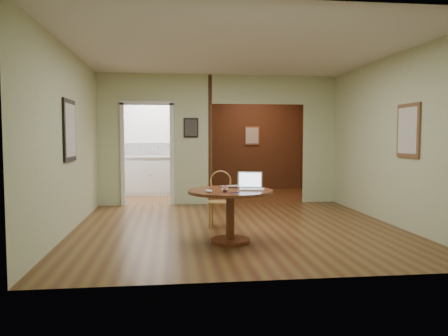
{
  "coord_description": "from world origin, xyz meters",
  "views": [
    {
      "loc": [
        -1.0,
        -6.6,
        1.4
      ],
      "look_at": [
        -0.23,
        -0.2,
        0.95
      ],
      "focal_mm": 35.0,
      "sensor_mm": 36.0,
      "label": 1
    }
  ],
  "objects": [
    {
      "name": "open_laptop",
      "position": [
        0.05,
        -0.89,
        0.77
      ],
      "size": [
        0.37,
        0.35,
        0.23
      ],
      "rotation": [
        0.0,
        0.0,
        -0.22
      ],
      "color": "white",
      "rests_on": "dining_table"
    },
    {
      "name": "room_shell",
      "position": [
        -0.47,
        3.1,
        1.29
      ],
      "size": [
        5.2,
        7.5,
        5.0
      ],
      "color": "silver",
      "rests_on": "ground"
    },
    {
      "name": "kitchen_cabinet",
      "position": [
        -1.35,
        4.2,
        0.47
      ],
      "size": [
        2.06,
        0.6,
        0.94
      ],
      "color": "white",
      "rests_on": "ground"
    },
    {
      "name": "mouse",
      "position": [
        -0.54,
        -1.17,
        0.72
      ],
      "size": [
        0.11,
        0.08,
        0.04
      ],
      "primitive_type": "ellipsoid",
      "rotation": [
        0.0,
        0.0,
        -0.26
      ],
      "color": "white",
      "rests_on": "dining_table"
    },
    {
      "name": "closed_laptop",
      "position": [
        -0.13,
        -0.67,
        0.72
      ],
      "size": [
        0.39,
        0.29,
        0.03
      ],
      "primitive_type": "imported",
      "rotation": [
        0.0,
        0.0,
        0.21
      ],
      "color": "#B6B5BA",
      "rests_on": "dining_table"
    },
    {
      "name": "dining_table",
      "position": [
        -0.24,
        -0.92,
        0.52
      ],
      "size": [
        1.13,
        1.13,
        0.7
      ],
      "rotation": [
        0.0,
        0.0,
        -0.31
      ],
      "color": "maroon",
      "rests_on": "ground"
    },
    {
      "name": "chair",
      "position": [
        -0.26,
        0.1,
        0.49
      ],
      "size": [
        0.45,
        0.45,
        0.88
      ],
      "rotation": [
        0.0,
        0.0,
        -0.25
      ],
      "color": "#9F6D38",
      "rests_on": "ground"
    },
    {
      "name": "wine_glass",
      "position": [
        -0.33,
        -1.15,
        0.75
      ],
      "size": [
        0.08,
        0.08,
        0.09
      ],
      "primitive_type": null,
      "color": "white",
      "rests_on": "dining_table"
    },
    {
      "name": "grocery_bag",
      "position": [
        -0.66,
        4.2,
        1.11
      ],
      "size": [
        0.42,
        0.39,
        0.34
      ],
      "primitive_type": "ellipsoid",
      "rotation": [
        0.0,
        0.0,
        0.39
      ],
      "color": "#C8B492",
      "rests_on": "kitchen_cabinet"
    },
    {
      "name": "floor",
      "position": [
        0.0,
        0.0,
        0.0
      ],
      "size": [
        5.0,
        5.0,
        0.0
      ],
      "primitive_type": "plane",
      "color": "#4C2915",
      "rests_on": "ground"
    },
    {
      "name": "pen",
      "position": [
        -0.23,
        -1.24,
        0.71
      ],
      "size": [
        0.13,
        0.05,
        0.01
      ],
      "primitive_type": "cylinder",
      "rotation": [
        0.0,
        1.57,
        0.3
      ],
      "color": "#0D1061",
      "rests_on": "dining_table"
    }
  ]
}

